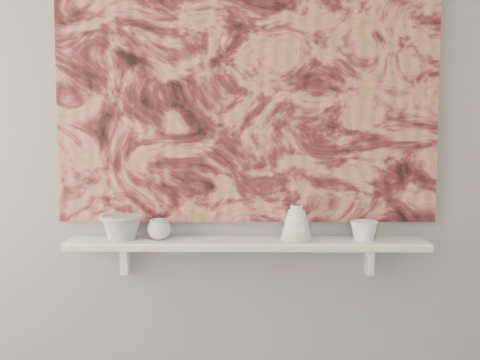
{
  "coord_description": "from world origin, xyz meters",
  "views": [
    {
      "loc": [
        0.0,
        -1.06,
        1.41
      ],
      "look_at": [
        -0.03,
        1.49,
        1.17
      ],
      "focal_mm": 50.0,
      "sensor_mm": 36.0,
      "label": 1
    }
  ],
  "objects_px": {
    "cup_cream": "(159,229)",
    "bowl_white": "(364,230)",
    "shelf": "(247,244)",
    "painting": "(247,83)",
    "bowl_grey": "(122,227)",
    "bell_vessel": "(297,222)"
  },
  "relations": [
    {
      "from": "painting",
      "to": "bowl_white",
      "type": "bearing_deg",
      "value": -10.03
    },
    {
      "from": "painting",
      "to": "bowl_grey",
      "type": "relative_size",
      "value": 8.85
    },
    {
      "from": "bowl_grey",
      "to": "painting",
      "type": "bearing_deg",
      "value": 9.38
    },
    {
      "from": "cup_cream",
      "to": "painting",
      "type": "bearing_deg",
      "value": 13.25
    },
    {
      "from": "painting",
      "to": "bowl_white",
      "type": "relative_size",
      "value": 14.2
    },
    {
      "from": "shelf",
      "to": "painting",
      "type": "relative_size",
      "value": 0.93
    },
    {
      "from": "painting",
      "to": "bowl_white",
      "type": "distance_m",
      "value": 0.74
    },
    {
      "from": "shelf",
      "to": "bell_vessel",
      "type": "distance_m",
      "value": 0.21
    },
    {
      "from": "shelf",
      "to": "bell_vessel",
      "type": "bearing_deg",
      "value": 0.0
    },
    {
      "from": "bell_vessel",
      "to": "painting",
      "type": "bearing_deg",
      "value": 157.39
    },
    {
      "from": "bowl_grey",
      "to": "bell_vessel",
      "type": "relative_size",
      "value": 1.23
    },
    {
      "from": "bell_vessel",
      "to": "bowl_grey",
      "type": "bearing_deg",
      "value": 180.0
    },
    {
      "from": "painting",
      "to": "bowl_grey",
      "type": "bearing_deg",
      "value": -170.62
    },
    {
      "from": "shelf",
      "to": "bowl_white",
      "type": "bearing_deg",
      "value": 0.0
    },
    {
      "from": "shelf",
      "to": "bowl_grey",
      "type": "relative_size",
      "value": 8.26
    },
    {
      "from": "cup_cream",
      "to": "bell_vessel",
      "type": "distance_m",
      "value": 0.54
    },
    {
      "from": "cup_cream",
      "to": "bowl_white",
      "type": "bearing_deg",
      "value": 0.0
    },
    {
      "from": "cup_cream",
      "to": "shelf",
      "type": "bearing_deg",
      "value": 0.0
    },
    {
      "from": "cup_cream",
      "to": "bowl_grey",
      "type": "bearing_deg",
      "value": 180.0
    },
    {
      "from": "painting",
      "to": "cup_cream",
      "type": "relative_size",
      "value": 16.37
    },
    {
      "from": "bowl_grey",
      "to": "bowl_white",
      "type": "relative_size",
      "value": 1.6
    },
    {
      "from": "shelf",
      "to": "cup_cream",
      "type": "relative_size",
      "value": 15.28
    }
  ]
}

